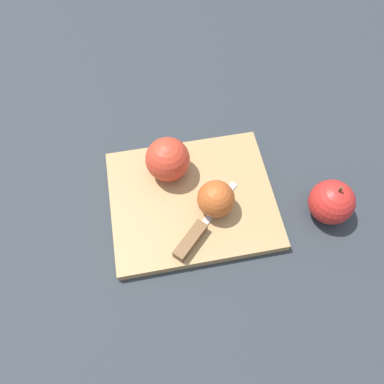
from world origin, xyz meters
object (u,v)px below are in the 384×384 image
Objects in this scene: apple_half_left at (168,159)px; apple_whole at (331,202)px; knife at (193,237)px; apple_half_right at (216,199)px.

apple_half_left is 0.88× the size of apple_whole.
apple_half_left is 0.30m from apple_whole.
apple_whole is (0.25, 0.02, 0.01)m from knife.
knife is at bearing -176.45° from apple_whole.
apple_half_left reaches higher than apple_half_right.
apple_half_right is at bearing 2.18° from knife.
apple_half_right reaches higher than knife.
apple_half_left reaches higher than knife.
apple_whole is at bearing -50.58° from apple_half_right.
apple_half_right is 0.47× the size of knife.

